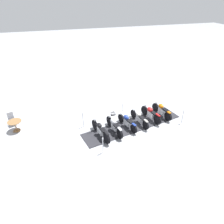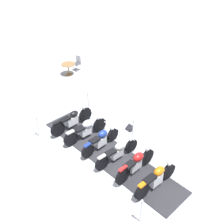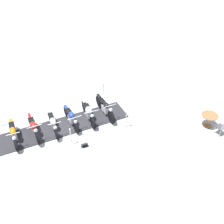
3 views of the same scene
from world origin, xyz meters
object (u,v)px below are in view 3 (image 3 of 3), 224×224
stanchion_left_rear (104,93)px  cafe_chair_near_table (222,126)px  motorcycle_navy (71,118)px  info_placard (84,145)px  stanchion_right_rear (126,122)px  motorcycle_maroon (34,128)px  cafe_table (209,118)px  stanchion_right_mid (71,139)px  motorcycle_black (105,108)px  motorcycle_copper (14,134)px  motorcycle_cream (53,123)px  motorcycle_chrome (89,112)px

stanchion_left_rear → cafe_chair_near_table: (4.48, 5.24, 0.17)m
motorcycle_navy → stanchion_left_rear: stanchion_left_rear is taller
info_placard → stanchion_right_rear: bearing=-171.4°
motorcycle_maroon → cafe_table: size_ratio=2.41×
motorcycle_maroon → stanchion_left_rear: size_ratio=1.87×
stanchion_right_mid → stanchion_left_rear: size_ratio=0.95×
motorcycle_black → stanchion_left_rear: 1.60m
motorcycle_navy → stanchion_right_rear: (0.85, 2.79, -0.10)m
motorcycle_navy → stanchion_left_rear: size_ratio=1.84×
cafe_table → stanchion_right_rear: bearing=-101.2°
info_placard → cafe_chair_near_table: (0.71, 6.97, 0.48)m
motorcycle_black → cafe_chair_near_table: (2.90, 5.47, 0.05)m
motorcycle_maroon → stanchion_left_rear: stanchion_left_rear is taller
stanchion_right_mid → motorcycle_black: bearing=132.6°
stanchion_right_rear → motorcycle_navy: bearing=-106.9°
stanchion_right_mid → motorcycle_copper: bearing=-107.8°
stanchion_right_rear → cafe_chair_near_table: 4.89m
motorcycle_maroon → stanchion_right_mid: motorcycle_maroon is taller
motorcycle_black → stanchion_right_rear: size_ratio=2.00×
stanchion_left_rear → motorcycle_black: bearing=-8.3°
motorcycle_copper → motorcycle_cream: 1.98m
stanchion_right_mid → stanchion_left_rear: stanchion_left_rear is taller
motorcycle_maroon → stanchion_left_rear: bearing=107.3°
motorcycle_maroon → motorcycle_cream: 0.99m
motorcycle_black → stanchion_right_rear: 1.55m
motorcycle_maroon → stanchion_right_mid: (1.07, 1.76, -0.15)m
info_placard → cafe_table: cafe_table is taller
motorcycle_maroon → cafe_chair_near_table: 9.55m
motorcycle_cream → motorcycle_black: (-0.65, 2.90, 0.03)m
stanchion_right_mid → cafe_chair_near_table: stanchion_right_mid is taller
cafe_chair_near_table → info_placard: bearing=62.7°
stanchion_left_rear → cafe_chair_near_table: 6.89m
motorcycle_chrome → stanchion_right_mid: size_ratio=2.10×
motorcycle_navy → motorcycle_black: 1.98m
motorcycle_navy → cafe_chair_near_table: 7.80m
stanchion_right_mid → motorcycle_cream: bearing=-148.4°
motorcycle_navy → cafe_chair_near_table: cafe_chair_near_table is taller
stanchion_left_rear → info_placard: 4.16m
cafe_chair_near_table → motorcycle_maroon: bearing=56.2°
motorcycle_navy → cafe_table: bearing=61.7°
stanchion_right_rear → info_placard: 2.55m
stanchion_left_rear → cafe_table: 6.17m
motorcycle_maroon → stanchion_right_rear: stanchion_right_rear is taller
motorcycle_maroon → info_placard: size_ratio=5.35×
motorcycle_navy → motorcycle_black: bearing=87.8°
motorcycle_chrome → cafe_table: motorcycle_chrome is taller
stanchion_right_mid → info_placard: bearing=67.1°
stanchion_right_rear → stanchion_left_rear: 2.93m
motorcycle_black → info_placard: bearing=-47.9°
cafe_chair_near_table → motorcycle_navy: bearing=50.1°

